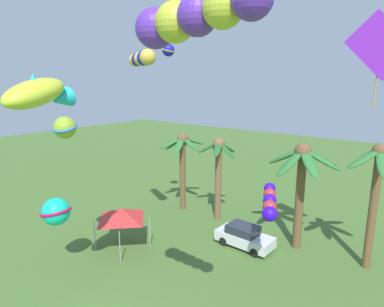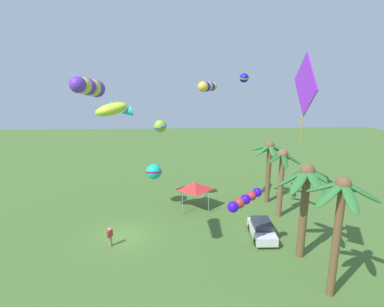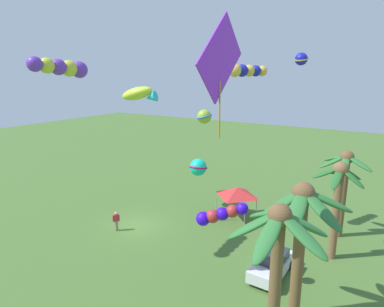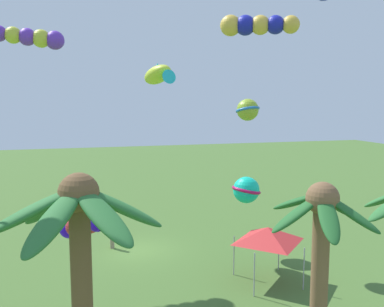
{
  "view_description": "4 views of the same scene",
  "coord_description": "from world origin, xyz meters",
  "px_view_note": "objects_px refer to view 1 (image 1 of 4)",
  "views": [
    {
      "loc": [
        10.8,
        -6.83,
        11.14
      ],
      "look_at": [
        0.37,
        6.4,
        7.4
      ],
      "focal_mm": 30.83,
      "sensor_mm": 36.0,
      "label": 1
    },
    {
      "loc": [
        23.66,
        4.65,
        12.93
      ],
      "look_at": [
        0.39,
        5.77,
        7.31
      ],
      "focal_mm": 28.23,
      "sensor_mm": 36.0,
      "label": 2
    },
    {
      "loc": [
        18.99,
        17.18,
        12.22
      ],
      "look_at": [
        -0.54,
        4.98,
        6.66
      ],
      "focal_mm": 31.06,
      "sensor_mm": 36.0,
      "label": 3
    },
    {
      "loc": [
        3.77,
        25.31,
        9.14
      ],
      "look_at": [
        -1.68,
        6.08,
        6.66
      ],
      "focal_mm": 40.17,
      "sensor_mm": 36.0,
      "label": 4
    }
  ],
  "objects_px": {
    "palm_tree_3": "(376,177)",
    "kite_fish_2": "(39,94)",
    "palm_tree_2": "(302,171)",
    "kite_ball_4": "(168,50)",
    "palm_tree_0": "(219,162)",
    "palm_tree_1": "(182,154)",
    "kite_tube_1": "(142,59)",
    "kite_ball_3": "(65,128)",
    "kite_ball_7": "(56,212)",
    "kite_tube_6": "(191,17)",
    "festival_tent": "(122,214)",
    "parked_car_0": "(244,236)",
    "kite_diamond_0": "(380,47)",
    "kite_tube_5": "(270,202)"
  },
  "relations": [
    {
      "from": "kite_tube_1",
      "to": "kite_ball_4",
      "type": "xyz_separation_m",
      "value": [
        -1.06,
        3.54,
        0.78
      ]
    },
    {
      "from": "palm_tree_0",
      "to": "palm_tree_1",
      "type": "relative_size",
      "value": 1.0
    },
    {
      "from": "kite_ball_3",
      "to": "kite_ball_4",
      "type": "distance_m",
      "value": 9.24
    },
    {
      "from": "parked_car_0",
      "to": "kite_ball_4",
      "type": "xyz_separation_m",
      "value": [
        -6.1,
        -0.69,
        12.46
      ]
    },
    {
      "from": "kite_tube_1",
      "to": "kite_ball_3",
      "type": "xyz_separation_m",
      "value": [
        -1.56,
        -4.46,
        -3.81
      ]
    },
    {
      "from": "kite_fish_2",
      "to": "kite_ball_7",
      "type": "height_order",
      "value": "kite_fish_2"
    },
    {
      "from": "palm_tree_1",
      "to": "palm_tree_3",
      "type": "xyz_separation_m",
      "value": [
        14.81,
        -0.34,
        0.77
      ]
    },
    {
      "from": "festival_tent",
      "to": "parked_car_0",
      "type": "bearing_deg",
      "value": 39.82
    },
    {
      "from": "palm_tree_0",
      "to": "kite_ball_4",
      "type": "bearing_deg",
      "value": -119.86
    },
    {
      "from": "palm_tree_3",
      "to": "kite_fish_2",
      "type": "relative_size",
      "value": 2.34
    },
    {
      "from": "kite_ball_4",
      "to": "kite_tube_6",
      "type": "bearing_deg",
      "value": -45.82
    },
    {
      "from": "parked_car_0",
      "to": "kite_diamond_0",
      "type": "xyz_separation_m",
      "value": [
        6.95,
        -0.26,
        11.94
      ]
    },
    {
      "from": "palm_tree_0",
      "to": "kite_tube_5",
      "type": "xyz_separation_m",
      "value": [
        6.81,
        -5.11,
        -0.23
      ]
    },
    {
      "from": "kite_diamond_0",
      "to": "kite_ball_7",
      "type": "distance_m",
      "value": 18.85
    },
    {
      "from": "palm_tree_2",
      "to": "festival_tent",
      "type": "bearing_deg",
      "value": -140.92
    },
    {
      "from": "kite_diamond_0",
      "to": "kite_tube_6",
      "type": "height_order",
      "value": "kite_diamond_0"
    },
    {
      "from": "palm_tree_0",
      "to": "kite_tube_1",
      "type": "height_order",
      "value": "kite_tube_1"
    },
    {
      "from": "palm_tree_3",
      "to": "kite_tube_1",
      "type": "relative_size",
      "value": 2.4
    },
    {
      "from": "kite_ball_4",
      "to": "kite_tube_6",
      "type": "distance_m",
      "value": 15.83
    },
    {
      "from": "kite_tube_6",
      "to": "palm_tree_1",
      "type": "bearing_deg",
      "value": 130.66
    },
    {
      "from": "parked_car_0",
      "to": "palm_tree_3",
      "type": "bearing_deg",
      "value": 18.43
    },
    {
      "from": "kite_tube_6",
      "to": "kite_ball_7",
      "type": "bearing_deg",
      "value": 167.83
    },
    {
      "from": "kite_diamond_0",
      "to": "kite_tube_1",
      "type": "height_order",
      "value": "kite_diamond_0"
    },
    {
      "from": "palm_tree_2",
      "to": "kite_tube_5",
      "type": "distance_m",
      "value": 4.55
    },
    {
      "from": "kite_diamond_0",
      "to": "palm_tree_0",
      "type": "bearing_deg",
      "value": 164.3
    },
    {
      "from": "palm_tree_0",
      "to": "kite_ball_3",
      "type": "xyz_separation_m",
      "value": [
        -2.52,
        -11.52,
        3.84
      ]
    },
    {
      "from": "kite_fish_2",
      "to": "kite_ball_7",
      "type": "bearing_deg",
      "value": 149.82
    },
    {
      "from": "palm_tree_1",
      "to": "kite_diamond_0",
      "type": "distance_m",
      "value": 16.84
    },
    {
      "from": "kite_diamond_0",
      "to": "kite_fish_2",
      "type": "height_order",
      "value": "kite_diamond_0"
    },
    {
      "from": "parked_car_0",
      "to": "kite_ball_3",
      "type": "height_order",
      "value": "kite_ball_3"
    },
    {
      "from": "parked_car_0",
      "to": "festival_tent",
      "type": "bearing_deg",
      "value": -140.18
    },
    {
      "from": "parked_car_0",
      "to": "kite_fish_2",
      "type": "xyz_separation_m",
      "value": [
        -2.25,
        -12.19,
        9.9
      ]
    },
    {
      "from": "kite_fish_2",
      "to": "palm_tree_3",
      "type": "bearing_deg",
      "value": 57.32
    },
    {
      "from": "kite_fish_2",
      "to": "kite_ball_3",
      "type": "xyz_separation_m",
      "value": [
        -4.34,
        3.51,
        -2.04
      ]
    },
    {
      "from": "palm_tree_2",
      "to": "kite_fish_2",
      "type": "height_order",
      "value": "kite_fish_2"
    },
    {
      "from": "parked_car_0",
      "to": "kite_tube_5",
      "type": "distance_m",
      "value": 5.2
    },
    {
      "from": "kite_ball_3",
      "to": "kite_tube_6",
      "type": "xyz_separation_m",
      "value": [
        11.52,
        -3.34,
        3.97
      ]
    },
    {
      "from": "palm_tree_3",
      "to": "kite_ball_3",
      "type": "bearing_deg",
      "value": -141.06
    },
    {
      "from": "palm_tree_2",
      "to": "kite_ball_4",
      "type": "relative_size",
      "value": 7.19
    },
    {
      "from": "palm_tree_3",
      "to": "kite_diamond_0",
      "type": "height_order",
      "value": "kite_diamond_0"
    },
    {
      "from": "festival_tent",
      "to": "kite_fish_2",
      "type": "xyz_separation_m",
      "value": [
        4.09,
        -6.91,
        8.19
      ]
    },
    {
      "from": "kite_ball_3",
      "to": "palm_tree_3",
      "type": "bearing_deg",
      "value": 38.94
    },
    {
      "from": "kite_tube_1",
      "to": "kite_ball_7",
      "type": "bearing_deg",
      "value": -109.81
    },
    {
      "from": "palm_tree_1",
      "to": "kite_ball_4",
      "type": "height_order",
      "value": "kite_ball_4"
    },
    {
      "from": "festival_tent",
      "to": "kite_tube_5",
      "type": "height_order",
      "value": "kite_tube_5"
    },
    {
      "from": "palm_tree_0",
      "to": "palm_tree_1",
      "type": "bearing_deg",
      "value": -177.93
    },
    {
      "from": "palm_tree_3",
      "to": "kite_ball_3",
      "type": "relative_size",
      "value": 4.46
    },
    {
      "from": "kite_tube_6",
      "to": "kite_ball_7",
      "type": "distance_m",
      "value": 14.93
    },
    {
      "from": "palm_tree_3",
      "to": "kite_tube_5",
      "type": "height_order",
      "value": "palm_tree_3"
    },
    {
      "from": "festival_tent",
      "to": "kite_fish_2",
      "type": "relative_size",
      "value": 0.87
    }
  ]
}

